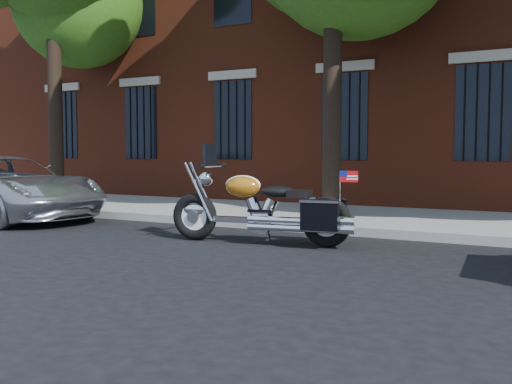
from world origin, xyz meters
The scene contains 6 objects.
ground centered at (0.00, 0.00, 0.00)m, with size 120.00×120.00×0.00m, color black.
curb centered at (0.00, 1.38, 0.07)m, with size 40.00×0.16×0.15m, color gray.
sidewalk centered at (0.00, 3.26, 0.07)m, with size 40.00×3.60×0.15m, color gray.
building centered at (0.00, 10.06, 6.00)m, with size 26.00×10.08×12.00m.
motorcycle centered at (0.60, -0.08, 0.51)m, with size 3.00×1.11×1.50m.
car_silver centered at (-5.59, 0.16, 0.65)m, with size 2.17×4.71×1.31m, color #ADB1B7.
Camera 1 is at (4.43, -7.64, 1.38)m, focal length 40.00 mm.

